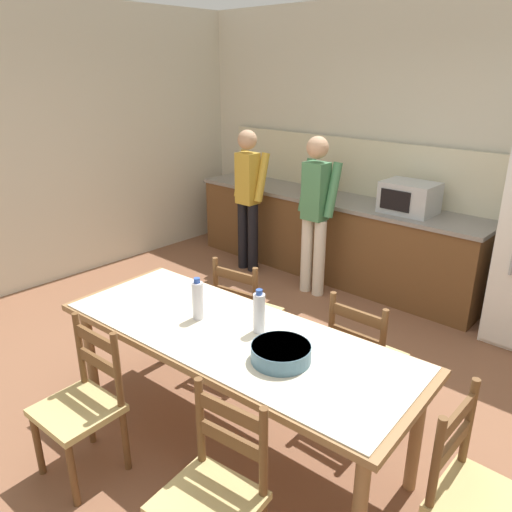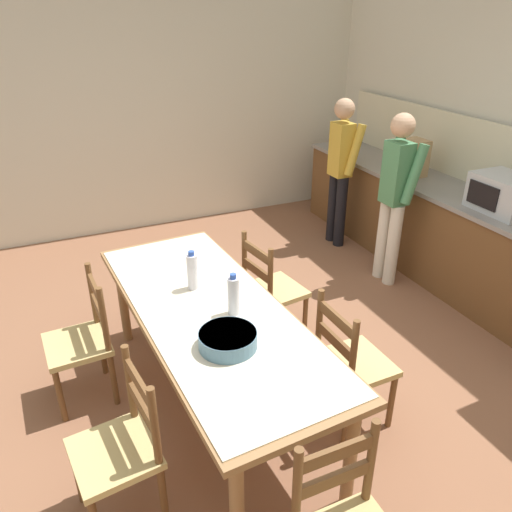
{
  "view_description": "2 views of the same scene",
  "coord_description": "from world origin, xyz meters",
  "px_view_note": "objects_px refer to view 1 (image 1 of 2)",
  "views": [
    {
      "loc": [
        1.9,
        -2.25,
        2.23
      ],
      "look_at": [
        -0.18,
        0.01,
        1.06
      ],
      "focal_mm": 35.0,
      "sensor_mm": 36.0,
      "label": 1
    },
    {
      "loc": [
        2.54,
        -1.25,
        2.43
      ],
      "look_at": [
        -0.12,
        -0.06,
        0.97
      ],
      "focal_mm": 35.0,
      "sensor_mm": 36.0,
      "label": 2
    }
  ],
  "objects_px": {
    "chair_side_far_right": "(364,359)",
    "chair_head_end": "(475,498)",
    "bottle_near_centre": "(198,300)",
    "person_at_sink": "(248,194)",
    "microwave": "(409,198)",
    "serving_bowl": "(281,352)",
    "paper_bag": "(317,179)",
    "person_at_counter": "(315,208)",
    "chair_side_near_left": "(83,405)",
    "dining_table": "(233,344)",
    "chair_side_far_left": "(246,314)",
    "chair_side_near_right": "(213,496)",
    "bottle_off_centre": "(259,312)"
  },
  "relations": [
    {
      "from": "microwave",
      "to": "bottle_off_centre",
      "type": "relative_size",
      "value": 1.85
    },
    {
      "from": "serving_bowl",
      "to": "person_at_counter",
      "type": "xyz_separation_m",
      "value": [
        -1.37,
        2.18,
        0.09
      ]
    },
    {
      "from": "bottle_off_centre",
      "to": "chair_side_far_left",
      "type": "bearing_deg",
      "value": 139.03
    },
    {
      "from": "paper_bag",
      "to": "chair_side_far_left",
      "type": "bearing_deg",
      "value": -68.19
    },
    {
      "from": "chair_side_far_right",
      "to": "chair_head_end",
      "type": "distance_m",
      "value": 1.16
    },
    {
      "from": "serving_bowl",
      "to": "chair_side_near_left",
      "type": "distance_m",
      "value": 1.18
    },
    {
      "from": "bottle_near_centre",
      "to": "person_at_sink",
      "type": "height_order",
      "value": "person_at_sink"
    },
    {
      "from": "person_at_sink",
      "to": "bottle_near_centre",
      "type": "bearing_deg",
      "value": -143.15
    },
    {
      "from": "bottle_near_centre",
      "to": "person_at_sink",
      "type": "xyz_separation_m",
      "value": [
        -1.63,
        2.18,
        0.0
      ]
    },
    {
      "from": "chair_side_far_right",
      "to": "person_at_sink",
      "type": "xyz_separation_m",
      "value": [
        -2.37,
        1.41,
        0.46
      ]
    },
    {
      "from": "person_at_sink",
      "to": "person_at_counter",
      "type": "bearing_deg",
      "value": -91.21
    },
    {
      "from": "person_at_sink",
      "to": "person_at_counter",
      "type": "xyz_separation_m",
      "value": [
        0.94,
        -0.02,
        0.01
      ]
    },
    {
      "from": "chair_side_near_right",
      "to": "chair_side_far_left",
      "type": "distance_m",
      "value": 1.75
    },
    {
      "from": "chair_side_far_left",
      "to": "chair_head_end",
      "type": "bearing_deg",
      "value": 154.87
    },
    {
      "from": "dining_table",
      "to": "chair_side_far_right",
      "type": "distance_m",
      "value": 0.91
    },
    {
      "from": "bottle_off_centre",
      "to": "serving_bowl",
      "type": "relative_size",
      "value": 0.84
    },
    {
      "from": "chair_side_far_right",
      "to": "paper_bag",
      "type": "bearing_deg",
      "value": -47.93
    },
    {
      "from": "paper_bag",
      "to": "serving_bowl",
      "type": "relative_size",
      "value": 1.12
    },
    {
      "from": "serving_bowl",
      "to": "chair_head_end",
      "type": "distance_m",
      "value": 1.1
    },
    {
      "from": "bottle_off_centre",
      "to": "person_at_sink",
      "type": "height_order",
      "value": "person_at_sink"
    },
    {
      "from": "chair_side_far_right",
      "to": "chair_side_near_left",
      "type": "relative_size",
      "value": 1.0
    },
    {
      "from": "paper_bag",
      "to": "bottle_near_centre",
      "type": "height_order",
      "value": "paper_bag"
    },
    {
      "from": "chair_side_far_right",
      "to": "dining_table",
      "type": "bearing_deg",
      "value": 57.14
    },
    {
      "from": "chair_side_near_right",
      "to": "dining_table",
      "type": "bearing_deg",
      "value": 121.76
    },
    {
      "from": "paper_bag",
      "to": "person_at_sink",
      "type": "bearing_deg",
      "value": -139.5
    },
    {
      "from": "chair_side_far_right",
      "to": "person_at_counter",
      "type": "bearing_deg",
      "value": -45.48
    },
    {
      "from": "chair_side_far_right",
      "to": "chair_head_end",
      "type": "xyz_separation_m",
      "value": [
        0.96,
        -0.65,
        0.0
      ]
    },
    {
      "from": "chair_side_far_left",
      "to": "person_at_counter",
      "type": "distance_m",
      "value": 1.59
    },
    {
      "from": "chair_head_end",
      "to": "chair_side_near_left",
      "type": "xyz_separation_m",
      "value": [
        -1.88,
        -0.84,
        0.0
      ]
    },
    {
      "from": "paper_bag",
      "to": "serving_bowl",
      "type": "bearing_deg",
      "value": -57.15
    },
    {
      "from": "microwave",
      "to": "paper_bag",
      "type": "bearing_deg",
      "value": -179.6
    },
    {
      "from": "microwave",
      "to": "serving_bowl",
      "type": "relative_size",
      "value": 1.56
    },
    {
      "from": "chair_side_far_right",
      "to": "chair_side_far_left",
      "type": "xyz_separation_m",
      "value": [
        -1.01,
        -0.06,
        0.0
      ]
    },
    {
      "from": "bottle_near_centre",
      "to": "chair_side_near_left",
      "type": "xyz_separation_m",
      "value": [
        -0.18,
        -0.73,
        -0.46
      ]
    },
    {
      "from": "paper_bag",
      "to": "chair_side_far_left",
      "type": "xyz_separation_m",
      "value": [
        0.79,
        -1.97,
        -0.64
      ]
    },
    {
      "from": "dining_table",
      "to": "chair_side_far_left",
      "type": "height_order",
      "value": "chair_side_far_left"
    },
    {
      "from": "microwave",
      "to": "bottle_off_centre",
      "type": "bearing_deg",
      "value": -82.2
    },
    {
      "from": "chair_side_near_right",
      "to": "person_at_sink",
      "type": "height_order",
      "value": "person_at_sink"
    },
    {
      "from": "bottle_off_centre",
      "to": "chair_side_near_right",
      "type": "relative_size",
      "value": 0.3
    },
    {
      "from": "chair_side_near_right",
      "to": "person_at_sink",
      "type": "bearing_deg",
      "value": 123.78
    },
    {
      "from": "dining_table",
      "to": "chair_side_near_left",
      "type": "height_order",
      "value": "chair_side_near_left"
    },
    {
      "from": "chair_side_near_left",
      "to": "paper_bag",
      "type": "bearing_deg",
      "value": 101.11
    },
    {
      "from": "paper_bag",
      "to": "chair_side_far_left",
      "type": "distance_m",
      "value": 2.21
    },
    {
      "from": "bottle_near_centre",
      "to": "chair_side_near_left",
      "type": "distance_m",
      "value": 0.88
    },
    {
      "from": "microwave",
      "to": "chair_side_far_left",
      "type": "distance_m",
      "value": 2.09
    },
    {
      "from": "microwave",
      "to": "chair_side_far_right",
      "type": "height_order",
      "value": "microwave"
    },
    {
      "from": "chair_side_far_left",
      "to": "chair_side_near_right",
      "type": "bearing_deg",
      "value": 120.41
    },
    {
      "from": "chair_side_near_right",
      "to": "chair_side_far_left",
      "type": "bearing_deg",
      "value": 121.73
    },
    {
      "from": "chair_side_near_right",
      "to": "person_at_sink",
      "type": "xyz_separation_m",
      "value": [
        -2.46,
        2.84,
        0.46
      ]
    },
    {
      "from": "serving_bowl",
      "to": "chair_side_far_right",
      "type": "relative_size",
      "value": 0.35
    }
  ]
}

